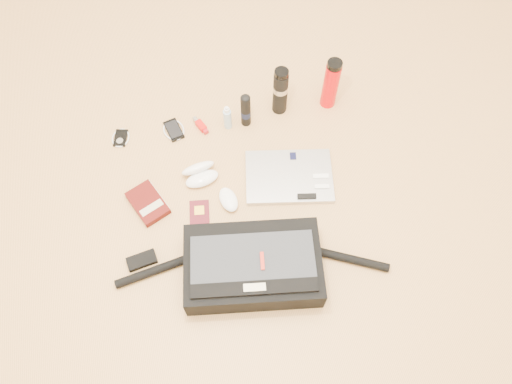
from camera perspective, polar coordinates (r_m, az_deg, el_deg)
ground at (r=1.97m, az=-0.72°, el=-2.76°), size 4.00×4.00×0.00m
messenger_bag at (r=1.82m, az=-0.44°, el=-8.45°), size 1.00×0.39×0.14m
laptop at (r=2.04m, az=3.84°, el=1.75°), size 0.40×0.31×0.03m
book at (r=2.02m, az=-12.23°, el=-1.24°), size 0.17×0.20×0.03m
passport at (r=1.99m, az=-6.49°, el=-2.33°), size 0.09×0.12×0.01m
mouse at (r=1.98m, az=-3.16°, el=-0.87°), size 0.08×0.12×0.04m
sunglasses_case at (r=2.04m, az=-6.42°, el=2.11°), size 0.16×0.14×0.08m
ipod at (r=2.22m, az=-15.21°, el=5.97°), size 0.09×0.10×0.01m
phone at (r=2.20m, az=-9.38°, el=7.02°), size 0.11×0.12×0.01m
inhaler at (r=2.19m, az=-6.36°, el=7.59°), size 0.06×0.10×0.03m
spray_bottle at (r=2.14m, az=-3.28°, el=8.43°), size 0.04×0.04×0.13m
aerosol_can at (r=2.13m, az=-1.18°, el=9.34°), size 0.05×0.05×0.18m
thermos_black at (r=2.15m, az=2.80°, el=11.47°), size 0.06×0.06×0.24m
thermos_red at (r=2.19m, az=8.56°, el=12.12°), size 0.08×0.08×0.26m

